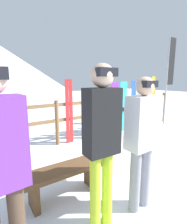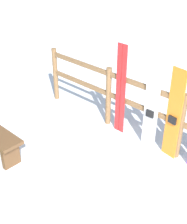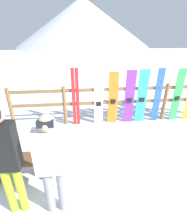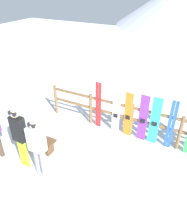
# 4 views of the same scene
# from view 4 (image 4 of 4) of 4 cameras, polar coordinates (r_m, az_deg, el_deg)

# --- Properties ---
(ground_plane) EXTENTS (40.00, 40.00, 0.00)m
(ground_plane) POSITION_cam_4_polar(r_m,az_deg,el_deg) (5.86, 2.07, -17.19)
(ground_plane) COLOR white
(fence) EXTENTS (5.99, 0.10, 1.13)m
(fence) POSITION_cam_4_polar(r_m,az_deg,el_deg) (6.96, 9.97, -1.33)
(fence) COLOR brown
(fence) RESTS_ON ground
(bench) EXTENTS (1.16, 0.36, 0.45)m
(bench) POSITION_cam_4_polar(r_m,az_deg,el_deg) (6.69, -14.43, -7.18)
(bench) COLOR brown
(bench) RESTS_ON ground
(person_black) EXTENTS (0.37, 0.24, 1.80)m
(person_black) POSITION_cam_4_polar(r_m,az_deg,el_deg) (5.81, -18.85, -5.28)
(person_black) COLOR #B7D826
(person_black) RESTS_ON ground
(person_white) EXTENTS (0.43, 0.24, 1.67)m
(person_white) POSITION_cam_4_polar(r_m,az_deg,el_deg) (5.49, -14.53, -8.25)
(person_white) COLOR gray
(person_white) RESTS_ON ground
(ski_pair_red) EXTENTS (0.19, 0.02, 1.65)m
(ski_pair_red) POSITION_cam_4_polar(r_m,az_deg,el_deg) (7.20, 1.26, 1.73)
(ski_pair_red) COLOR red
(ski_pair_red) RESTS_ON ground
(snowboard_white) EXTENTS (0.25, 0.06, 1.40)m
(snowboard_white) POSITION_cam_4_polar(r_m,az_deg,el_deg) (7.04, 5.88, -0.40)
(snowboard_white) COLOR white
(snowboard_white) RESTS_ON ground
(snowboard_orange) EXTENTS (0.26, 0.09, 1.52)m
(snowboard_orange) POSITION_cam_4_polar(r_m,az_deg,el_deg) (6.90, 9.00, -0.80)
(snowboard_orange) COLOR orange
(snowboard_orange) RESTS_ON ground
(snowboard_purple) EXTENTS (0.27, 0.07, 1.55)m
(snowboard_purple) POSITION_cam_4_polar(r_m,az_deg,el_deg) (6.78, 12.77, -1.69)
(snowboard_purple) COLOR purple
(snowboard_purple) RESTS_ON ground
(snowboard_cyan) EXTENTS (0.28, 0.06, 1.57)m
(snowboard_cyan) POSITION_cam_4_polar(r_m,az_deg,el_deg) (6.72, 15.71, -2.40)
(snowboard_cyan) COLOR #2DBFCC
(snowboard_cyan) RESTS_ON ground
(ski_pair_blue) EXTENTS (0.19, 0.02, 1.59)m
(ski_pair_blue) POSITION_cam_4_polar(r_m,az_deg,el_deg) (6.67, 19.59, -3.28)
(ski_pair_blue) COLOR blue
(ski_pair_blue) RESTS_ON ground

